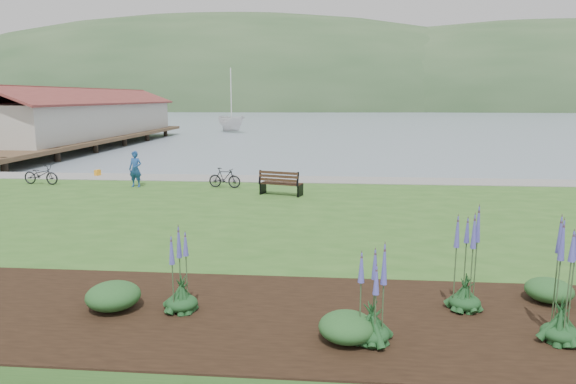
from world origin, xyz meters
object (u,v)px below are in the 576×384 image
at_px(person, 135,166).
at_px(sailboat, 232,132).
at_px(park_bench, 280,183).
at_px(bicycle_a, 41,175).

bearing_deg(person, sailboat, 100.98).
distance_m(person, sailboat, 44.25).
distance_m(park_bench, person, 7.18).
bearing_deg(sailboat, park_bench, -114.28).
height_order(park_bench, bicycle_a, park_bench).
height_order(park_bench, sailboat, sailboat).
xyz_separation_m(park_bench, person, (-7.00, 1.54, 0.44)).
height_order(park_bench, person, person).
distance_m(park_bench, sailboat, 46.93).
bearing_deg(bicycle_a, sailboat, 6.36).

